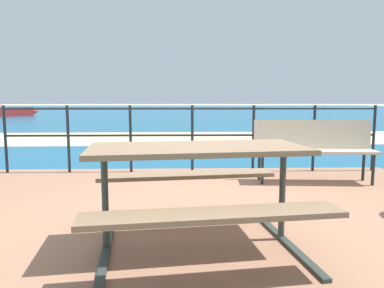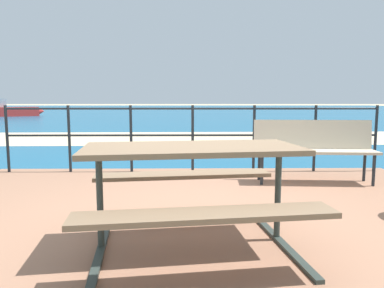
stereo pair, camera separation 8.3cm
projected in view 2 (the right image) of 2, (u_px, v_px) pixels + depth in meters
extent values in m
plane|color=tan|center=(196.00, 225.00, 3.44)|extent=(240.00, 240.00, 0.00)
cube|color=#996B51|center=(196.00, 222.00, 3.43)|extent=(6.40, 5.20, 0.06)
cube|color=#145B84|center=(188.00, 110.00, 43.14)|extent=(90.00, 90.00, 0.01)
cube|color=beige|center=(190.00, 138.00, 11.48)|extent=(54.06, 4.99, 0.01)
cube|color=#7A6047|center=(192.00, 149.00, 2.74)|extent=(1.73, 0.94, 0.04)
cube|color=#7A6047|center=(206.00, 215.00, 2.19)|extent=(1.67, 0.47, 0.04)
cube|color=#7A6047|center=(183.00, 175.00, 3.38)|extent=(1.67, 0.47, 0.04)
cylinder|color=#2D3833|center=(100.00, 201.00, 2.69)|extent=(0.06, 0.06, 0.77)
cube|color=#2D3833|center=(101.00, 248.00, 2.74)|extent=(0.25, 1.46, 0.03)
cylinder|color=#2D3833|center=(278.00, 194.00, 2.89)|extent=(0.06, 0.06, 0.77)
cube|color=#2D3833|center=(276.00, 238.00, 2.93)|extent=(0.25, 1.46, 0.03)
cube|color=#BCAD93|center=(315.00, 151.00, 4.91)|extent=(1.66, 0.52, 0.04)
cube|color=#BCAD93|center=(312.00, 134.00, 5.06)|extent=(1.64, 0.20, 0.40)
cylinder|color=#1E2328|center=(262.00, 169.00, 4.83)|extent=(0.04, 0.04, 0.44)
cylinder|color=#1E2328|center=(259.00, 165.00, 5.13)|extent=(0.04, 0.04, 0.44)
cylinder|color=#1E2328|center=(374.00, 170.00, 4.74)|extent=(0.04, 0.04, 0.44)
cylinder|color=#1E2328|center=(364.00, 166.00, 5.04)|extent=(0.04, 0.04, 0.44)
cylinder|color=#1E2328|center=(7.00, 139.00, 5.66)|extent=(0.04, 0.04, 1.06)
cylinder|color=#1E2328|center=(69.00, 139.00, 5.68)|extent=(0.04, 0.04, 1.06)
cylinder|color=#1E2328|center=(131.00, 139.00, 5.69)|extent=(0.04, 0.04, 1.06)
cylinder|color=#1E2328|center=(193.00, 139.00, 5.70)|extent=(0.04, 0.04, 1.06)
cylinder|color=#1E2328|center=(254.00, 139.00, 5.72)|extent=(0.04, 0.04, 1.06)
cylinder|color=#1E2328|center=(315.00, 138.00, 5.73)|extent=(0.04, 0.04, 1.06)
cylinder|color=#1E2328|center=(375.00, 138.00, 5.74)|extent=(0.04, 0.04, 1.06)
cylinder|color=#1E2328|center=(193.00, 109.00, 5.65)|extent=(5.90, 0.03, 0.03)
cylinder|color=#1E2328|center=(193.00, 135.00, 5.70)|extent=(5.90, 0.03, 0.03)
cube|color=red|center=(3.00, 112.00, 26.91)|extent=(4.94, 3.79, 0.69)
cone|color=red|center=(41.00, 111.00, 28.32)|extent=(0.75, 0.79, 0.62)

